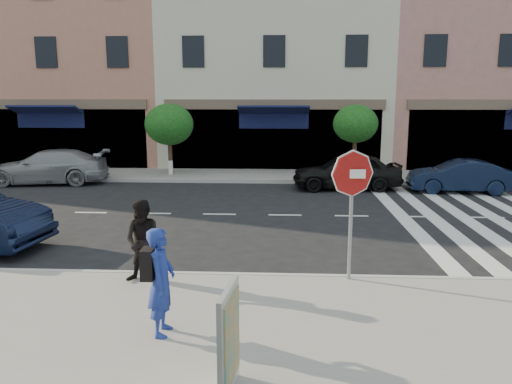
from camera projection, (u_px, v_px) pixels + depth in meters
The scene contains 15 objects.
ground at pixel (286, 257), 11.18m from camera, with size 120.00×120.00×0.00m, color black.
sidewalk_near at pixel (288, 332), 7.49m from camera, with size 60.00×4.50×0.15m, color gray.
sidewalk_far at pixel (284, 176), 21.94m from camera, with size 60.00×3.00×0.15m, color gray.
building_west_mid at pixel (82, 31), 27.06m from camera, with size 10.00×9.00×14.00m, color tan.
building_centre at pixel (276, 58), 26.81m from camera, with size 11.00×9.00×11.00m, color beige.
building_east_mid at pixel (506, 38), 26.01m from camera, with size 13.00×9.00×13.00m, color tan.
street_tree_wb at pixel (169, 125), 21.57m from camera, with size 2.10×2.10×3.06m.
street_tree_c at pixel (355, 124), 21.16m from camera, with size 1.90×1.90×3.04m.
stop_sign at pixel (352, 186), 9.11m from camera, with size 0.87×0.11×2.46m.
photographer at pixel (161, 282), 7.16m from camera, with size 0.58×0.38×1.59m, color navy.
walker at pixel (144, 241), 9.17m from camera, with size 0.76×0.59×1.56m, color black.
poster_board at pixel (229, 344), 5.67m from camera, with size 0.34×0.87×1.33m.
car_far_left at pixel (48, 167), 20.35m from camera, with size 1.94×4.77×1.39m, color gray.
car_far_mid at pixel (347, 171), 19.14m from camera, with size 1.65×4.11×1.40m, color black.
car_far_right at pixel (460, 176), 18.52m from camera, with size 1.29×3.69×1.22m, color black.
Camera 1 is at (-0.12, -10.71, 3.58)m, focal length 35.00 mm.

